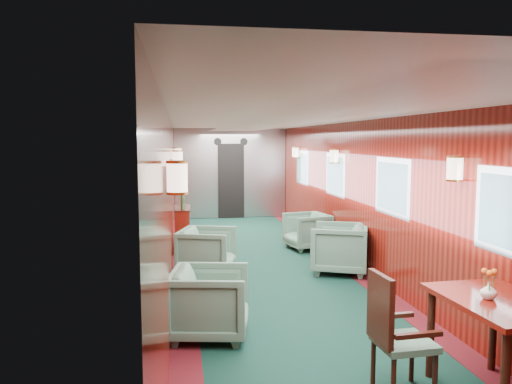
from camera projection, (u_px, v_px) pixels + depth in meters
room at (271, 170)px, 7.54m from camera, size 12.00×12.10×2.40m
bulkhead at (231, 174)px, 13.40m from camera, size 2.98×0.17×2.39m
windows_right at (359, 180)px, 8.03m from camera, size 0.02×8.60×0.80m
wall_sconces at (265, 159)px, 8.08m from camera, size 2.97×7.97×0.25m
dining_table at (500, 316)px, 3.95m from camera, size 0.82×1.14×0.83m
side_chair at (393, 330)px, 4.05m from camera, size 0.48×0.50×1.02m
credenza at (182, 228)px, 9.45m from camera, size 0.29×0.92×1.10m
flower_vase at (489, 291)px, 3.95m from camera, size 0.14×0.14×0.13m
armchair_left_near at (210, 302)px, 5.30m from camera, size 0.94×0.92×0.74m
armchair_left_far at (207, 252)px, 7.71m from camera, size 1.01×1.00×0.74m
armchair_right_near at (339, 248)px, 7.87m from camera, size 1.11×1.09×0.78m
armchair_right_far at (307, 231)px, 9.58m from camera, size 0.90×0.88×0.70m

